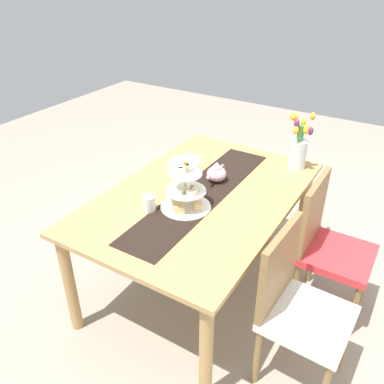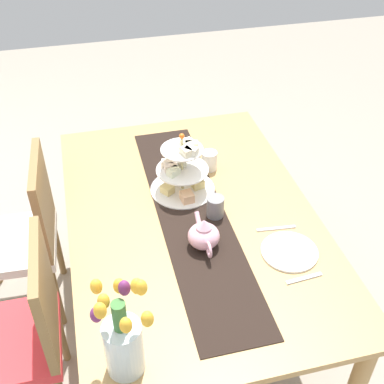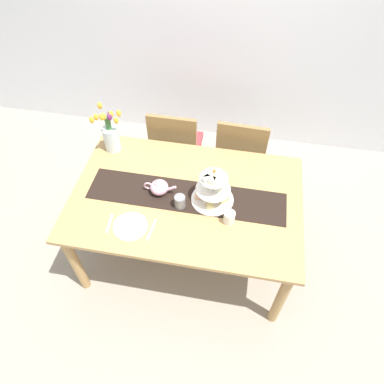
% 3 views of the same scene
% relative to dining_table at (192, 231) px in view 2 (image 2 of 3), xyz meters
% --- Properties ---
extents(ground_plane, '(8.00, 8.00, 0.00)m').
position_rel_dining_table_xyz_m(ground_plane, '(0.00, 0.00, -0.65)').
color(ground_plane, gray).
extents(dining_table, '(1.64, 1.07, 0.75)m').
position_rel_dining_table_xyz_m(dining_table, '(0.00, 0.00, 0.00)').
color(dining_table, tan).
rests_on(dining_table, ground_plane).
extents(chair_left, '(0.42, 0.42, 0.91)m').
position_rel_dining_table_xyz_m(chair_left, '(-0.25, 0.76, -0.15)').
color(chair_left, olive).
rests_on(chair_left, ground_plane).
extents(chair_right, '(0.44, 0.44, 0.91)m').
position_rel_dining_table_xyz_m(chair_right, '(0.34, 0.76, -0.15)').
color(chair_right, olive).
rests_on(chair_right, ground_plane).
extents(table_runner, '(1.41, 0.29, 0.00)m').
position_rel_dining_table_xyz_m(table_runner, '(0.00, 0.00, 0.10)').
color(table_runner, black).
rests_on(table_runner, dining_table).
extents(tiered_cake_stand, '(0.30, 0.30, 0.30)m').
position_rel_dining_table_xyz_m(tiered_cake_stand, '(0.19, 0.00, 0.19)').
color(tiered_cake_stand, beige).
rests_on(tiered_cake_stand, table_runner).
extents(teapot, '(0.24, 0.13, 0.14)m').
position_rel_dining_table_xyz_m(teapot, '(-0.20, 0.00, 0.15)').
color(teapot, '#E5A8BC').
rests_on(teapot, table_runner).
extents(tulip_vase, '(0.20, 0.17, 0.40)m').
position_rel_dining_table_xyz_m(tulip_vase, '(-0.67, 0.38, 0.24)').
color(tulip_vase, silver).
rests_on(tulip_vase, dining_table).
extents(dinner_plate_left, '(0.23, 0.23, 0.01)m').
position_rel_dining_table_xyz_m(dinner_plate_left, '(-0.32, -0.33, 0.10)').
color(dinner_plate_left, white).
rests_on(dinner_plate_left, dining_table).
extents(fork_left, '(0.03, 0.15, 0.01)m').
position_rel_dining_table_xyz_m(fork_left, '(-0.46, -0.33, 0.10)').
color(fork_left, silver).
rests_on(fork_left, dining_table).
extents(knife_left, '(0.03, 0.17, 0.01)m').
position_rel_dining_table_xyz_m(knife_left, '(-0.17, -0.33, 0.10)').
color(knife_left, silver).
rests_on(knife_left, dining_table).
extents(mug_grey, '(0.08, 0.08, 0.09)m').
position_rel_dining_table_xyz_m(mug_grey, '(-0.03, -0.10, 0.14)').
color(mug_grey, slate).
rests_on(mug_grey, table_runner).
extents(mug_white_text, '(0.08, 0.08, 0.09)m').
position_rel_dining_table_xyz_m(mug_white_text, '(0.32, -0.17, 0.14)').
color(mug_white_text, white).
rests_on(mug_white_text, dining_table).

